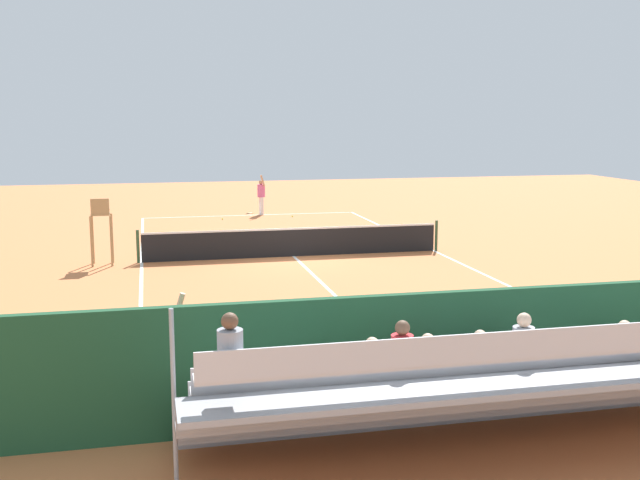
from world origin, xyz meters
name	(u,v)px	position (x,y,z in m)	size (l,w,h in m)	color
ground_plane	(294,256)	(0.00, 0.00, 0.00)	(60.00, 60.00, 0.00)	#D17542
court_line_markings	(294,256)	(0.00, -0.04, 0.00)	(10.10, 22.20, 0.01)	white
tennis_net	(294,242)	(0.00, 0.00, 0.50)	(10.30, 0.10, 1.07)	black
backdrop_wall	(460,352)	(0.00, 14.00, 1.00)	(18.00, 0.16, 2.00)	#1E4C2D
bleacher_stand	(495,385)	(0.05, 15.32, 0.94)	(9.06, 2.40, 2.48)	#9EA0A5
umpire_chair	(101,224)	(6.20, 0.13, 1.31)	(0.67, 0.67, 2.14)	#A88456
courtside_bench	(534,358)	(-1.68, 13.27, 0.56)	(1.80, 0.40, 0.93)	#9E754C
equipment_bag	(423,391)	(0.38, 13.40, 0.18)	(0.90, 0.36, 0.36)	#334C8C
tennis_player	(261,194)	(-0.55, -11.08, 1.02)	(0.43, 0.55, 1.93)	white
tennis_racket	(250,213)	(-0.11, -11.73, 0.01)	(0.48, 0.54, 0.03)	black
tennis_ball_near	(222,219)	(1.45, -9.76, 0.03)	(0.07, 0.07, 0.07)	#CCDB33
tennis_ball_far	(292,216)	(-1.83, -9.91, 0.03)	(0.07, 0.07, 0.07)	#CCDB33
line_judge	(177,352)	(4.36, 13.04, 1.02)	(0.42, 0.55, 1.93)	#232328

